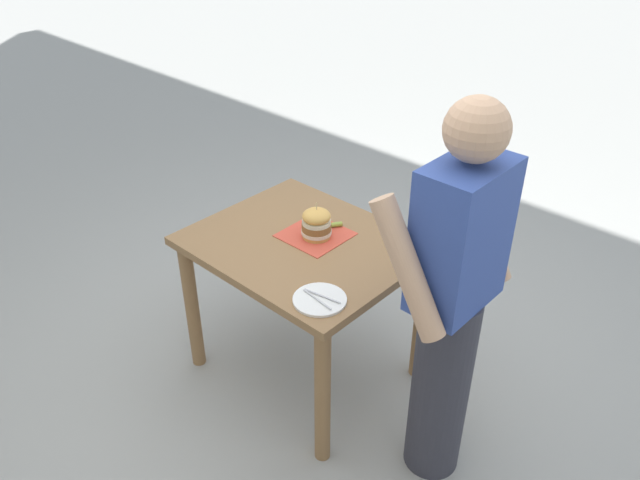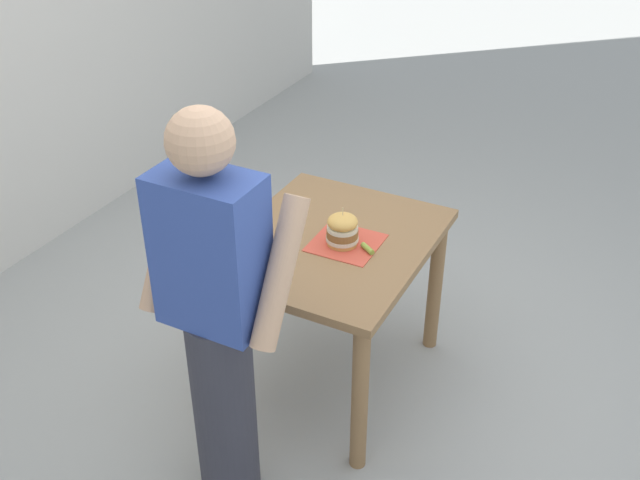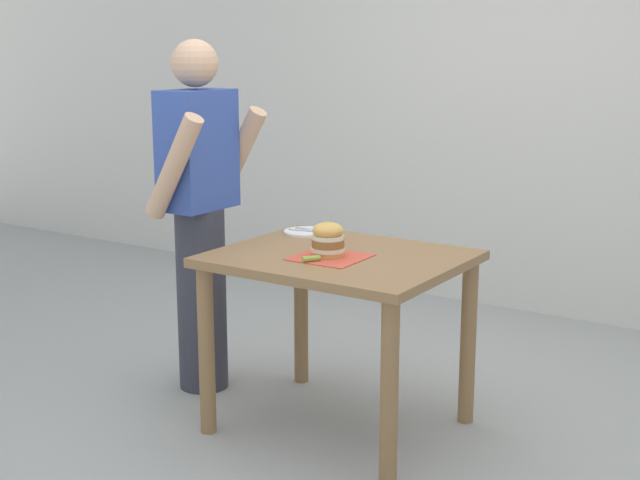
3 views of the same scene
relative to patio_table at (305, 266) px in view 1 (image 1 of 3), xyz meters
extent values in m
plane|color=#9E9E99|center=(0.00, 0.00, -0.65)|extent=(80.00, 80.00, 0.00)
cube|color=olive|center=(0.00, 0.00, 0.12)|extent=(0.84, 1.02, 0.04)
cylinder|color=olive|center=(-0.36, -0.45, -0.28)|extent=(0.07, 0.07, 0.75)
cylinder|color=olive|center=(0.36, -0.45, -0.28)|extent=(0.07, 0.07, 0.75)
cylinder|color=olive|center=(-0.36, 0.45, -0.28)|extent=(0.07, 0.07, 0.75)
cylinder|color=olive|center=(0.36, 0.45, -0.28)|extent=(0.07, 0.07, 0.75)
cube|color=#D64C38|center=(-0.08, 0.00, 0.14)|extent=(0.29, 0.29, 0.00)
cylinder|color=gold|center=(-0.07, 0.02, 0.15)|extent=(0.13, 0.13, 0.02)
cylinder|color=beige|center=(-0.07, 0.02, 0.17)|extent=(0.14, 0.14, 0.02)
cylinder|color=brown|center=(-0.07, 0.02, 0.20)|extent=(0.14, 0.14, 0.03)
cylinder|color=beige|center=(-0.07, 0.02, 0.22)|extent=(0.13, 0.13, 0.02)
ellipsoid|color=gold|center=(-0.07, 0.02, 0.25)|extent=(0.13, 0.13, 0.07)
cylinder|color=#D1B77F|center=(-0.07, 0.02, 0.30)|extent=(0.00, 0.00, 0.05)
cylinder|color=#8EA83D|center=(-0.19, 0.02, 0.15)|extent=(0.08, 0.06, 0.02)
cylinder|color=white|center=(0.28, 0.36, 0.14)|extent=(0.22, 0.22, 0.01)
cylinder|color=silver|center=(0.27, 0.36, 0.15)|extent=(0.04, 0.17, 0.01)
cylinder|color=silver|center=(0.30, 0.36, 0.15)|extent=(0.03, 0.17, 0.01)
cylinder|color=#33333D|center=(0.04, 0.82, -0.20)|extent=(0.24, 0.24, 0.90)
cube|color=#334C9E|center=(0.04, 0.82, 0.53)|extent=(0.36, 0.22, 0.56)
sphere|color=tan|center=(0.04, 0.82, 0.93)|extent=(0.22, 0.22, 0.22)
cylinder|color=tan|center=(-0.19, 0.76, 0.48)|extent=(0.09, 0.34, 0.50)
cylinder|color=tan|center=(0.27, 0.76, 0.48)|extent=(0.09, 0.34, 0.50)
camera|label=1|loc=(1.74, 1.72, 1.68)|focal=35.00mm
camera|label=2|loc=(-1.24, 2.51, 1.87)|focal=42.00mm
camera|label=3|loc=(-3.14, -1.96, 1.02)|focal=50.00mm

